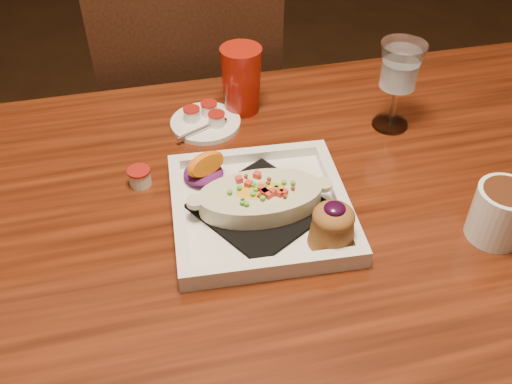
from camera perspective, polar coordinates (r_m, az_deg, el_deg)
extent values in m
cube|color=maroon|center=(0.87, -1.53, -4.86)|extent=(1.50, 0.90, 0.04)
cylinder|color=black|center=(1.59, 19.95, -0.47)|extent=(0.07, 0.07, 0.71)
cube|color=black|center=(1.58, -6.71, 6.15)|extent=(0.42, 0.42, 0.04)
cylinder|color=black|center=(1.87, -1.76, 4.19)|extent=(0.04, 0.04, 0.45)
cylinder|color=black|center=(1.85, -12.14, 2.63)|extent=(0.04, 0.04, 0.45)
cylinder|color=black|center=(1.62, 0.73, -2.94)|extent=(0.04, 0.04, 0.45)
cylinder|color=black|center=(1.59, -11.27, -4.85)|extent=(0.04, 0.04, 0.45)
cube|color=black|center=(1.29, -6.36, 10.46)|extent=(0.40, 0.03, 0.46)
cube|color=white|center=(0.88, 0.45, -1.95)|extent=(0.28, 0.28, 0.01)
cube|color=black|center=(0.87, 0.45, -1.52)|extent=(0.23, 0.23, 0.01)
ellipsoid|color=gold|center=(0.86, 0.46, -0.55)|extent=(0.17, 0.09, 0.03)
ellipsoid|color=#5F1660|center=(0.92, -5.28, 1.86)|extent=(0.07, 0.07, 0.02)
cone|color=brown|center=(0.81, 7.62, -3.71)|extent=(0.07, 0.07, 0.05)
ellipsoid|color=brown|center=(0.79, 7.78, -2.45)|extent=(0.06, 0.06, 0.03)
ellipsoid|color=black|center=(0.78, 7.88, -1.66)|extent=(0.03, 0.03, 0.01)
cylinder|color=white|center=(0.89, 23.20, -1.98)|extent=(0.08, 0.08, 0.09)
cylinder|color=#3D1E10|center=(0.87, 23.80, -0.30)|extent=(0.07, 0.07, 0.02)
cylinder|color=silver|center=(1.09, 13.23, 6.67)|extent=(0.07, 0.07, 0.01)
cylinder|color=silver|center=(1.07, 13.54, 8.36)|extent=(0.01, 0.01, 0.08)
cone|color=silver|center=(1.03, 14.25, 12.06)|extent=(0.08, 0.08, 0.08)
cylinder|color=white|center=(1.07, -5.06, 6.90)|extent=(0.13, 0.13, 0.01)
cylinder|color=white|center=(1.06, -6.44, 7.69)|extent=(0.03, 0.03, 0.02)
cylinder|color=#AA1B15|center=(1.06, -6.48, 8.23)|extent=(0.03, 0.03, 0.00)
cylinder|color=white|center=(1.08, -4.70, 8.27)|extent=(0.03, 0.03, 0.02)
cylinder|color=#AA1B15|center=(1.07, -4.74, 8.81)|extent=(0.03, 0.03, 0.00)
cylinder|color=white|center=(1.05, -3.96, 7.24)|extent=(0.03, 0.03, 0.02)
cylinder|color=#AA1B15|center=(1.04, -3.99, 7.79)|extent=(0.03, 0.03, 0.00)
cylinder|color=white|center=(0.94, -11.54, 1.42)|extent=(0.04, 0.04, 0.03)
cylinder|color=#AA1B15|center=(0.93, -11.66, 2.10)|extent=(0.04, 0.04, 0.00)
cone|color=#9F180B|center=(1.08, -1.47, 11.13)|extent=(0.08, 0.08, 0.13)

